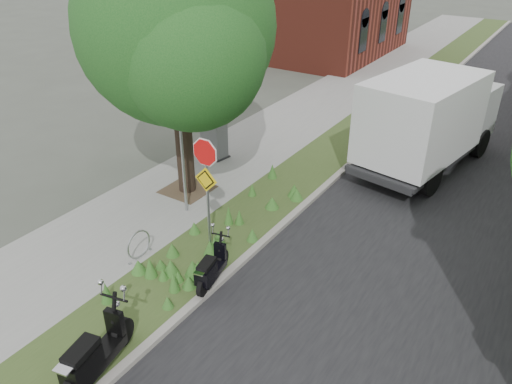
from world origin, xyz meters
TOP-DOWN VIEW (x-y plane):
  - ground at (0.00, 0.00)m, footprint 120.00×120.00m
  - sidewalk_near at (-4.25, 10.00)m, footprint 3.50×60.00m
  - verge at (-1.50, 10.00)m, footprint 2.00×60.00m
  - kerb_near at (-0.50, 10.00)m, footprint 0.20×60.00m
  - road at (3.00, 10.00)m, footprint 7.00×60.00m
  - street_tree_main at (-4.08, 2.86)m, footprint 6.21×5.54m
  - bare_post at (-3.20, 1.80)m, footprint 0.08×0.08m
  - bike_hoop at (-2.70, -0.60)m, footprint 0.06×0.78m
  - sign_assembly at (-1.40, 0.58)m, footprint 0.94×0.08m
  - scooter_near at (-0.70, -3.80)m, footprint 0.68×2.00m
  - scooter_far at (-0.56, -0.50)m, footprint 0.55×1.56m
  - box_truck at (1.58, 8.66)m, footprint 3.41×6.49m
  - utility_cabinet at (-4.81, 5.27)m, footprint 1.05×0.78m

SIDE VIEW (x-z plane):
  - ground at x=0.00m, z-range 0.00..0.00m
  - road at x=3.00m, z-range 0.00..0.01m
  - sidewalk_near at x=-4.25m, z-range 0.00..0.12m
  - verge at x=-1.50m, z-range 0.00..0.12m
  - kerb_near at x=-0.50m, z-range 0.00..0.13m
  - scooter_far at x=-0.56m, z-range 0.11..0.86m
  - bike_hoop at x=-2.70m, z-range 0.11..0.88m
  - scooter_near at x=-0.70m, z-range 0.11..1.07m
  - utility_cabinet at x=-4.81m, z-range 0.09..1.39m
  - box_truck at x=1.58m, z-range 0.42..3.22m
  - bare_post at x=-3.20m, z-range 0.12..4.12m
  - sign_assembly at x=-1.40m, z-range 0.72..3.94m
  - street_tree_main at x=-4.08m, z-range 0.97..8.63m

